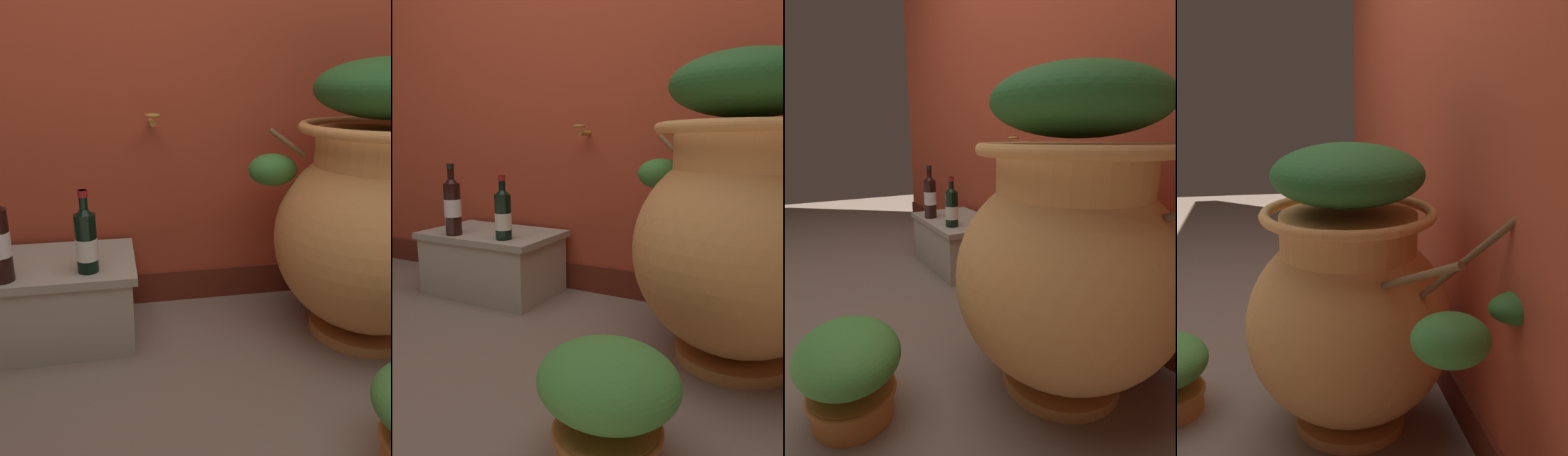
{
  "view_description": "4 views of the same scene",
  "coord_description": "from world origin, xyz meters",
  "views": [
    {
      "loc": [
        -0.31,
        -0.75,
        0.96
      ],
      "look_at": [
        -0.03,
        0.77,
        0.44
      ],
      "focal_mm": 36.01,
      "sensor_mm": 36.0,
      "label": 1
    },
    {
      "loc": [
        0.81,
        -0.78,
        0.74
      ],
      "look_at": [
        0.0,
        0.79,
        0.4
      ],
      "focal_mm": 34.0,
      "sensor_mm": 36.0,
      "label": 2
    },
    {
      "loc": [
        1.39,
        -0.04,
        0.82
      ],
      "look_at": [
        -0.01,
        0.72,
        0.4
      ],
      "focal_mm": 27.03,
      "sensor_mm": 36.0,
      "label": 3
    },
    {
      "loc": [
        2.52,
        0.46,
        1.26
      ],
      "look_at": [
        -0.08,
        0.89,
        0.54
      ],
      "focal_mm": 46.74,
      "sensor_mm": 36.0,
      "label": 4
    }
  ],
  "objects": [
    {
      "name": "back_wall",
      "position": [
        -0.0,
        1.2,
        1.29
      ],
      "size": [
        4.4,
        0.33,
        2.6
      ],
      "color": "#B74228",
      "rests_on": "ground_plane"
    },
    {
      "name": "ground_plane",
      "position": [
        0.0,
        0.0,
        0.0
      ],
      "size": [
        7.0,
        7.0,
        0.0
      ],
      "primitive_type": "plane",
      "color": "#7A6656"
    },
    {
      "name": "wine_bottle_middle",
      "position": [
        -0.69,
        0.73,
        0.46
      ],
      "size": [
        0.08,
        0.08,
        0.34
      ],
      "color": "black",
      "rests_on": "stone_ledge"
    },
    {
      "name": "stone_ledge",
      "position": [
        -0.57,
        0.87,
        0.17
      ],
      "size": [
        0.65,
        0.41,
        0.31
      ],
      "color": "#B2A893",
      "rests_on": "ground_plane"
    },
    {
      "name": "wine_bottle_left",
      "position": [
        -0.41,
        0.76,
        0.43
      ],
      "size": [
        0.08,
        0.08,
        0.29
      ],
      "color": "black",
      "rests_on": "stone_ledge"
    },
    {
      "name": "terracotta_urn",
      "position": [
        0.63,
        0.7,
        0.48
      ],
      "size": [
        1.08,
        0.88,
        1.02
      ],
      "color": "#D68E4C",
      "rests_on": "ground_plane"
    }
  ]
}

